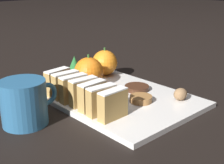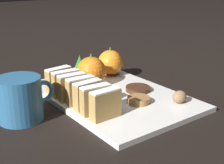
{
  "view_description": "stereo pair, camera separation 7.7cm",
  "coord_description": "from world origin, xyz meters",
  "px_view_note": "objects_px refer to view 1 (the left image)",
  "views": [
    {
      "loc": [
        -0.49,
        -0.53,
        0.29
      ],
      "look_at": [
        0.0,
        0.0,
        0.04
      ],
      "focal_mm": 50.0,
      "sensor_mm": 36.0,
      "label": 1
    },
    {
      "loc": [
        -0.43,
        -0.58,
        0.29
      ],
      "look_at": [
        0.0,
        0.0,
        0.04
      ],
      "focal_mm": 50.0,
      "sensor_mm": 36.0,
      "label": 2
    }
  ],
  "objects_px": {
    "orange_far": "(105,63)",
    "coffee_mug": "(25,102)",
    "chocolate_cookie": "(137,88)",
    "orange_near": "(89,72)",
    "walnut": "(180,94)"
  },
  "relations": [
    {
      "from": "orange_near",
      "to": "coffee_mug",
      "type": "xyz_separation_m",
      "value": [
        -0.22,
        -0.07,
        -0.0
      ]
    },
    {
      "from": "orange_near",
      "to": "chocolate_cookie",
      "type": "xyz_separation_m",
      "value": [
        0.07,
        -0.11,
        -0.03
      ]
    },
    {
      "from": "chocolate_cookie",
      "to": "coffee_mug",
      "type": "height_order",
      "value": "coffee_mug"
    },
    {
      "from": "orange_far",
      "to": "walnut",
      "type": "bearing_deg",
      "value": -89.79
    },
    {
      "from": "walnut",
      "to": "orange_far",
      "type": "bearing_deg",
      "value": 90.21
    },
    {
      "from": "chocolate_cookie",
      "to": "coffee_mug",
      "type": "xyz_separation_m",
      "value": [
        -0.29,
        0.04,
        0.03
      ]
    },
    {
      "from": "orange_far",
      "to": "walnut",
      "type": "xyz_separation_m",
      "value": [
        0.0,
        -0.27,
        -0.02
      ]
    },
    {
      "from": "orange_far",
      "to": "coffee_mug",
      "type": "relative_size",
      "value": 0.65
    },
    {
      "from": "orange_near",
      "to": "coffee_mug",
      "type": "height_order",
      "value": "orange_near"
    },
    {
      "from": "orange_near",
      "to": "coffee_mug",
      "type": "distance_m",
      "value": 0.23
    },
    {
      "from": "orange_far",
      "to": "coffee_mug",
      "type": "bearing_deg",
      "value": -160.6
    },
    {
      "from": "orange_far",
      "to": "walnut",
      "type": "height_order",
      "value": "orange_far"
    },
    {
      "from": "orange_near",
      "to": "orange_far",
      "type": "xyz_separation_m",
      "value": [
        0.09,
        0.04,
        -0.0
      ]
    },
    {
      "from": "orange_near",
      "to": "chocolate_cookie",
      "type": "height_order",
      "value": "orange_near"
    },
    {
      "from": "orange_near",
      "to": "walnut",
      "type": "relative_size",
      "value": 2.39
    }
  ]
}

